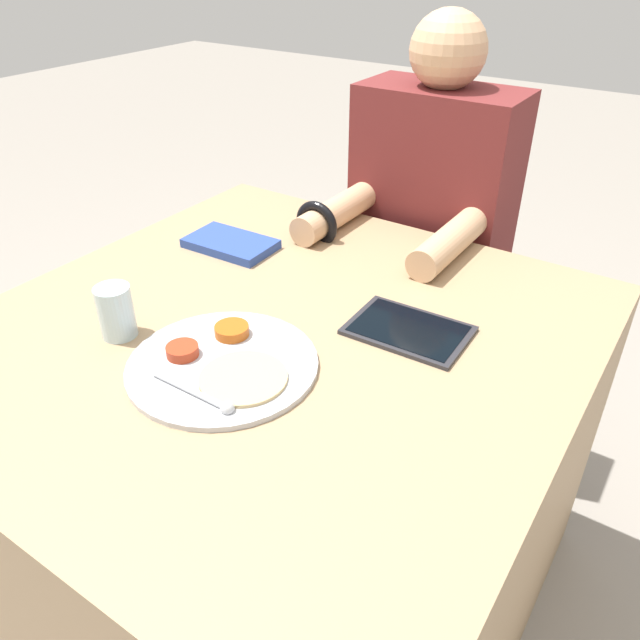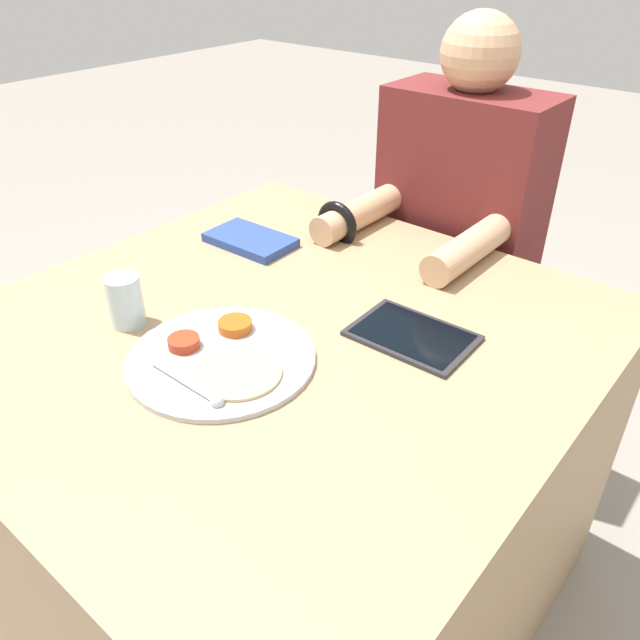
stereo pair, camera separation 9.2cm
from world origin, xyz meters
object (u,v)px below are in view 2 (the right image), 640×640
red_notebook (250,241)px  drinking_glass (125,301)px  thali_tray (222,358)px  person_diner (450,278)px  tablet_device (412,335)px

red_notebook → drinking_glass: bearing=-79.9°
thali_tray → person_diner: (-0.01, 0.81, -0.19)m
tablet_device → person_diner: size_ratio=0.18×
thali_tray → drinking_glass: 0.23m
red_notebook → drinking_glass: drinking_glass is taller
red_notebook → person_diner: size_ratio=0.16×
tablet_device → person_diner: 0.61m
thali_tray → red_notebook: bearing=129.3°
red_notebook → drinking_glass: size_ratio=2.09×
drinking_glass → person_diner: bearing=75.8°
red_notebook → thali_tray: bearing=-50.7°
drinking_glass → thali_tray: bearing=7.4°
tablet_device → person_diner: (-0.21, 0.54, -0.19)m
tablet_device → drinking_glass: (-0.42, -0.29, 0.04)m
person_diner → drinking_glass: person_diner is taller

